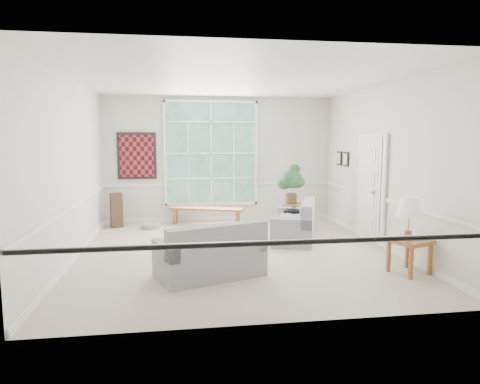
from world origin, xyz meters
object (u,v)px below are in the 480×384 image
(coffee_table, at_px, (225,238))
(end_table, at_px, (294,216))
(loveseat_right, at_px, (294,221))
(loveseat_front, at_px, (210,249))
(side_table, at_px, (409,256))

(coffee_table, xyz_separation_m, end_table, (1.73, 1.54, 0.09))
(coffee_table, distance_m, end_table, 2.32)
(loveseat_right, relative_size, loveseat_front, 0.98)
(loveseat_right, height_order, coffee_table, loveseat_right)
(coffee_table, relative_size, end_table, 1.85)
(end_table, bearing_deg, loveseat_front, -124.31)
(coffee_table, height_order, end_table, end_table)
(loveseat_right, distance_m, end_table, 1.22)
(loveseat_front, relative_size, coffee_table, 1.49)
(coffee_table, distance_m, side_table, 3.18)
(loveseat_front, xyz_separation_m, coffee_table, (0.41, 1.60, -0.22))
(side_table, bearing_deg, end_table, 103.49)
(loveseat_front, bearing_deg, side_table, -25.64)
(loveseat_right, relative_size, coffee_table, 1.45)
(loveseat_right, height_order, side_table, loveseat_right)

